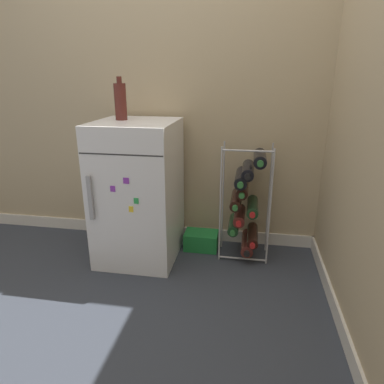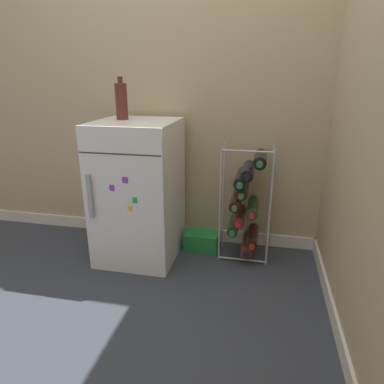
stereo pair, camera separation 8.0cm
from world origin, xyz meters
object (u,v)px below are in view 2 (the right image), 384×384
at_px(wine_rack, 246,203).
at_px(fridge_top_bottle, 121,101).
at_px(mini_fridge, 139,191).
at_px(soda_box, 202,241).

relative_size(wine_rack, fridge_top_bottle, 2.97).
xyz_separation_m(mini_fridge, soda_box, (0.40, 0.15, -0.40)).
distance_m(mini_fridge, wine_rack, 0.71).
height_order(wine_rack, fridge_top_bottle, fridge_top_bottle).
bearing_deg(mini_fridge, soda_box, 20.72).
bearing_deg(fridge_top_bottle, wine_rack, 4.21).
height_order(mini_fridge, wine_rack, mini_fridge).
height_order(soda_box, fridge_top_bottle, fridge_top_bottle).
bearing_deg(soda_box, mini_fridge, -159.28).
bearing_deg(mini_fridge, wine_rack, 8.50).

